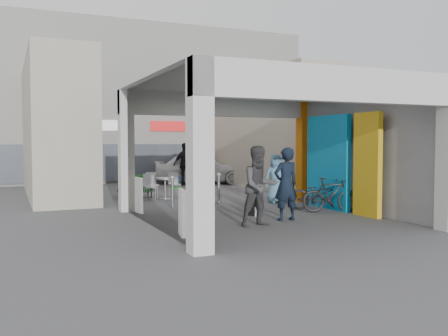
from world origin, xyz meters
name	(u,v)px	position (x,y,z in m)	size (l,w,h in m)	color
ground	(250,214)	(0.00, 0.00, 0.00)	(90.00, 90.00, 0.00)	#4F4F54
arcade_canopy	(283,131)	(0.54, -0.82, 2.30)	(6.40, 6.45, 6.40)	beige
far_building	(133,104)	(0.00, 13.99, 3.99)	(18.00, 4.08, 8.00)	white
plaza_bldg_left	(54,129)	(-4.50, 7.50, 2.50)	(2.00, 9.00, 5.00)	#B1A793
plaza_bldg_right	(266,131)	(4.50, 7.50, 2.50)	(2.00, 9.00, 5.00)	#B1A793
bollard_left	(172,192)	(-1.48, 2.42, 0.46)	(0.09, 0.09, 0.92)	gray
bollard_center	(219,189)	(0.10, 2.49, 0.48)	(0.09, 0.09, 0.97)	gray
bollard_right	(261,187)	(1.62, 2.44, 0.49)	(0.09, 0.09, 0.98)	gray
advert_board_near	(182,212)	(-2.75, -2.26, 0.51)	(0.18, 0.56, 1.00)	white
advert_board_far	(139,195)	(-2.75, 1.61, 0.51)	(0.14, 0.56, 1.00)	white
cafe_set	(160,189)	(-1.18, 4.87, 0.32)	(1.50, 1.21, 0.90)	#B4B5BA
produce_stand	(136,189)	(-1.92, 5.40, 0.32)	(1.22, 0.66, 0.80)	black
crate_stack	(175,182)	(0.48, 8.22, 0.28)	(0.53, 0.46, 0.56)	#185117
border_collie	(255,207)	(0.00, -0.31, 0.24)	(0.22, 0.44, 0.60)	black
man_with_dog	(286,184)	(0.36, -1.30, 0.93)	(0.68, 0.45, 1.87)	black
man_back_turned	(260,186)	(-0.64, -1.78, 0.96)	(0.93, 0.72, 1.91)	#444446
man_elderly	(276,178)	(1.98, 2.08, 0.80)	(0.79, 0.51, 1.61)	#5A8AAF
man_crates	(185,164)	(1.36, 9.43, 0.99)	(1.16, 0.48, 1.97)	black
bicycle_front	(319,194)	(2.29, 0.03, 0.46)	(0.62, 1.77, 0.93)	black
bicycle_rear	(331,195)	(2.30, -0.55, 0.50)	(0.47, 1.65, 0.99)	black
white_van	(202,168)	(2.44, 10.15, 0.77)	(1.81, 4.50, 1.53)	silver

